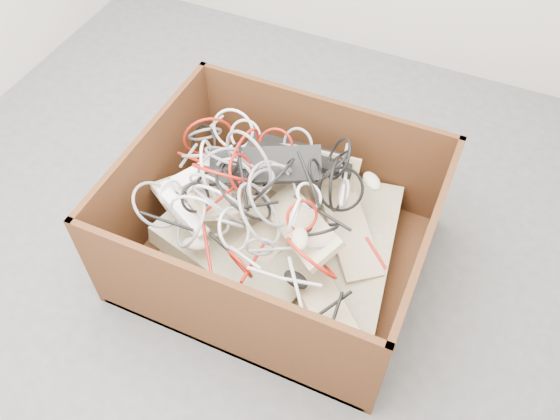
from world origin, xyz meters
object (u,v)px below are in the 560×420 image
at_px(cardboard_box, 274,238).
at_px(vga_plug, 331,238).
at_px(power_strip_left, 199,174).
at_px(power_strip_right, 183,212).

xyz_separation_m(cardboard_box, vga_plug, (0.25, -0.06, 0.22)).
distance_m(power_strip_left, vga_plug, 0.58).
xyz_separation_m(cardboard_box, power_strip_left, (-0.33, 0.01, 0.23)).
xyz_separation_m(cardboard_box, power_strip_right, (-0.29, -0.17, 0.22)).
xyz_separation_m(power_strip_left, power_strip_right, (0.03, -0.18, -0.01)).
height_order(cardboard_box, power_strip_left, cardboard_box).
bearing_deg(cardboard_box, power_strip_right, -149.14).
distance_m(power_strip_left, power_strip_right, 0.19).
relative_size(cardboard_box, power_strip_right, 4.47).
relative_size(cardboard_box, power_strip_left, 3.38).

